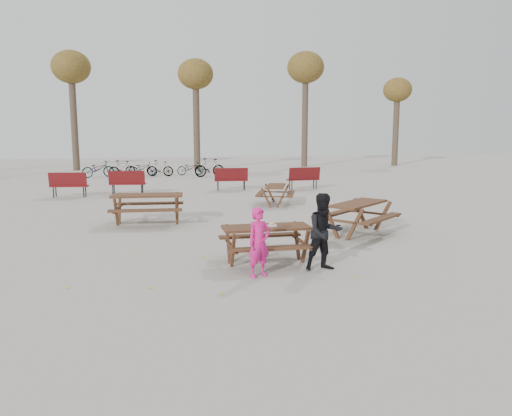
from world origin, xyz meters
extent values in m
plane|color=gray|center=(0.00, 0.00, 0.00)|extent=(80.00, 80.00, 0.00)
cube|color=#382214|center=(0.00, 0.00, 0.75)|extent=(1.80, 0.70, 0.05)
cube|color=#382214|center=(0.00, -0.60, 0.45)|extent=(1.80, 0.25, 0.05)
cube|color=#382214|center=(0.00, 0.60, 0.45)|extent=(1.80, 0.25, 0.05)
cylinder|color=#382214|center=(-0.75, -0.30, 0.36)|extent=(0.08, 0.08, 0.73)
cylinder|color=#382214|center=(-0.75, 0.30, 0.36)|extent=(0.08, 0.08, 0.73)
cylinder|color=#382214|center=(0.75, -0.30, 0.36)|extent=(0.08, 0.08, 0.73)
cylinder|color=#382214|center=(0.75, 0.30, 0.36)|extent=(0.08, 0.08, 0.73)
cube|color=silver|center=(0.11, -0.04, 0.79)|extent=(0.18, 0.11, 0.03)
ellipsoid|color=tan|center=(0.11, -0.04, 0.83)|extent=(0.14, 0.06, 0.05)
cylinder|color=silver|center=(-0.13, -0.17, 0.85)|extent=(0.06, 0.06, 0.15)
cylinder|color=#FF400D|center=(-0.13, -0.17, 0.83)|extent=(0.07, 0.07, 0.05)
cylinder|color=white|center=(-0.13, -0.17, 0.94)|extent=(0.03, 0.03, 0.02)
imported|color=#D51A76|center=(-0.36, -0.93, 0.66)|extent=(0.57, 0.48, 1.32)
imported|color=black|center=(0.98, -0.76, 0.76)|extent=(0.79, 0.64, 1.53)
imported|color=black|center=(-5.14, 20.15, 0.48)|extent=(1.94, 1.33, 0.96)
imported|color=black|center=(-3.79, 20.19, 0.48)|extent=(1.64, 1.00, 0.96)
imported|color=black|center=(-2.66, 20.74, 0.43)|extent=(1.65, 0.65, 0.85)
imported|color=black|center=(-1.63, 19.95, 0.47)|extent=(1.62, 0.84, 0.93)
imported|color=black|center=(0.19, 20.45, 0.41)|extent=(1.59, 0.58, 0.83)
imported|color=black|center=(1.17, 19.01, 0.54)|extent=(1.87, 0.93, 1.08)
cylinder|color=#382B21|center=(-7.00, 25.50, 3.15)|extent=(0.44, 0.44, 6.30)
ellipsoid|color=brown|center=(-7.00, 25.50, 6.75)|extent=(2.52, 2.52, 2.14)
cylinder|color=#382B21|center=(1.00, 24.50, 2.97)|extent=(0.44, 0.44, 5.95)
ellipsoid|color=brown|center=(1.00, 24.50, 6.38)|extent=(2.38, 2.38, 2.02)
cylinder|color=#382B21|center=(9.00, 25.50, 3.32)|extent=(0.44, 0.44, 6.65)
ellipsoid|color=brown|center=(9.00, 25.50, 7.12)|extent=(2.66, 2.66, 2.26)
cylinder|color=#382B21|center=(16.00, 25.00, 2.62)|extent=(0.44, 0.44, 5.25)
ellipsoid|color=brown|center=(16.00, 25.00, 5.62)|extent=(2.10, 2.10, 1.79)
camera|label=1|loc=(-2.36, -9.80, 2.76)|focal=35.00mm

